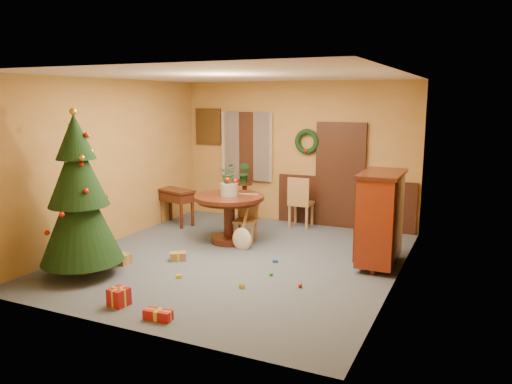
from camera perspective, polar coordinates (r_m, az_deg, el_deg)
The scene contains 21 objects.
room_envelope at distance 10.26m, azimuth 5.60°, elevation 2.52°, with size 5.50×5.50×5.50m.
dining_table at distance 8.92m, azimuth -3.07°, elevation -2.04°, with size 1.25×1.25×0.86m.
urn at distance 8.85m, azimuth -3.09°, elevation 0.30°, with size 0.31×0.31×0.23m, color slate.
centerpiece_plant at distance 8.80m, azimuth -3.11°, elevation 2.17°, with size 0.32×0.28×0.36m, color #1E4C23.
chair_near at distance 8.96m, azimuth -1.09°, elevation -2.84°, with size 0.44×0.44×0.87m.
chair_far at distance 10.01m, azimuth 5.06°, elevation -0.97°, with size 0.45×0.45×1.02m.
guitar at distance 8.55m, azimuth -1.62°, elevation -3.80°, with size 0.36×0.17×0.85m, color beige, non-canonical shape.
plant_stand at distance 10.38m, azimuth -1.32°, elevation -0.69°, with size 0.32×0.32×0.83m.
stand_plant at distance 10.29m, azimuth -1.33°, elevation 2.20°, with size 0.24×0.19×0.43m, color #19471E.
christmas_tree at distance 7.57m, azimuth -19.58°, elevation -0.66°, with size 1.18×1.18×2.43m.
writing_desk at distance 10.32m, azimuth -9.19°, elevation -0.69°, with size 0.91×0.63×0.73m.
sideboard at distance 7.86m, azimuth 14.03°, elevation -2.70°, with size 0.62×1.15×1.47m.
gift_a at distance 8.19m, azimuth -15.24°, elevation -7.37°, with size 0.30×0.22×0.16m.
gift_b at distance 6.61m, azimuth -15.40°, elevation -11.48°, with size 0.25×0.25×0.23m.
gift_c at distance 8.15m, azimuth -8.91°, elevation -7.27°, with size 0.30×0.28×0.14m.
gift_d at distance 6.13m, azimuth -11.13°, elevation -13.60°, with size 0.35×0.17×0.12m.
toy_a at distance 7.97m, azimuth 2.20°, elevation -7.90°, with size 0.08×0.05×0.05m, color blue.
toy_b at distance 7.40m, azimuth 1.74°, elevation -9.34°, with size 0.06×0.06×0.06m, color green.
toy_c at distance 7.39m, azimuth -8.78°, elevation -9.52°, with size 0.08×0.05×0.05m, color gold.
toy_d at distance 6.99m, azimuth 5.07°, elevation -10.60°, with size 0.06×0.06×0.06m, color #B4190C.
toy_e at distance 6.95m, azimuth -1.61°, elevation -10.74°, with size 0.08×0.05×0.05m, color gold.
Camera 1 is at (3.52, -6.90, 2.56)m, focal length 35.00 mm.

